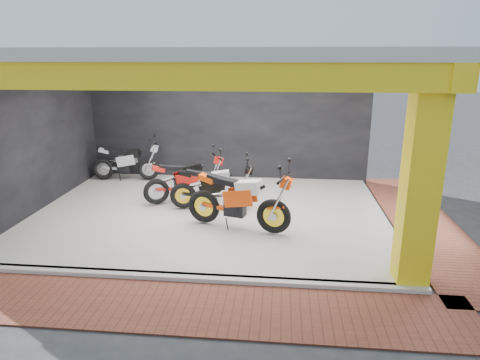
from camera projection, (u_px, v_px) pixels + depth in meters
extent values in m
plane|color=#2D2D30|center=(192.00, 253.00, 8.07)|extent=(80.00, 80.00, 0.00)
cube|color=white|center=(210.00, 213.00, 9.97)|extent=(8.00, 6.00, 0.10)
cube|color=beige|center=(207.00, 55.00, 8.98)|extent=(8.40, 6.40, 0.20)
cube|color=black|center=(227.00, 121.00, 12.46)|extent=(8.20, 0.20, 3.50)
cube|color=black|center=(34.00, 138.00, 9.89)|extent=(0.20, 6.20, 3.50)
cube|color=yellow|center=(421.00, 181.00, 6.51)|extent=(0.50, 0.50, 3.50)
cube|color=yellow|center=(171.00, 76.00, 6.20)|extent=(8.40, 0.30, 0.40)
cube|color=yellow|center=(401.00, 70.00, 8.68)|extent=(0.30, 6.40, 0.40)
cube|color=white|center=(179.00, 277.00, 7.08)|extent=(8.00, 0.20, 0.10)
cube|color=brown|center=(167.00, 306.00, 6.35)|extent=(9.00, 1.40, 0.03)
cube|color=brown|center=(423.00, 222.00, 9.52)|extent=(1.40, 7.00, 0.03)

